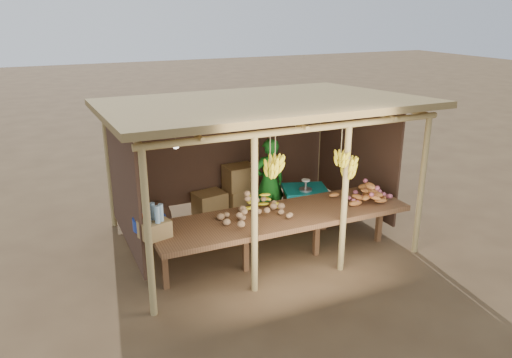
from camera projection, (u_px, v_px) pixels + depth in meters
name	position (u px, v px, depth m)	size (l,w,h in m)	color
ground	(256.00, 238.00, 8.44)	(60.00, 60.00, 0.00)	brown
stall_structure	(255.00, 126.00, 7.86)	(4.70, 3.50, 2.43)	tan
counter	(282.00, 218.00, 7.39)	(3.90, 1.05, 0.80)	brown
potato_heap	(256.00, 207.00, 7.14)	(0.99, 0.59, 0.37)	#96724D
sweet_potato_heap	(359.00, 191.00, 7.79)	(1.00, 0.60, 0.36)	#B66B2E
onion_heap	(369.00, 191.00, 7.80)	(0.73, 0.44, 0.35)	#AC5467
banana_pile	(259.00, 198.00, 7.50)	(0.53, 0.32, 0.34)	yellow
tomato_basin	(149.00, 222.00, 6.86)	(0.46, 0.46, 0.24)	navy
bottle_box	(155.00, 225.00, 6.56)	(0.44, 0.38, 0.47)	#9C7A46
vendor	(269.00, 182.00, 8.75)	(0.57, 0.38, 1.58)	#17681A
tarp_crate	(305.00, 205.00, 8.85)	(0.91, 0.84, 0.90)	brown
carton_stack	(230.00, 193.00, 9.35)	(1.22, 0.52, 0.88)	#9C7A46
burlap_sacks	(147.00, 216.00, 8.62)	(0.87, 0.46, 0.61)	#462E20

